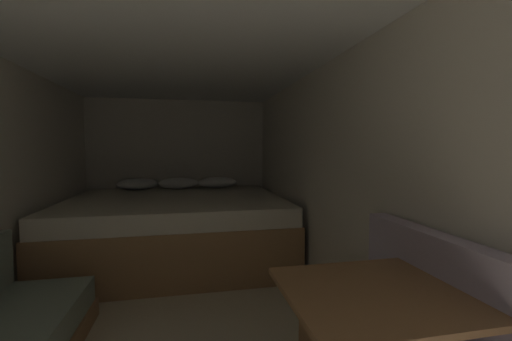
% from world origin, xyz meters
% --- Properties ---
extents(ground_plane, '(7.07, 7.07, 0.00)m').
position_xyz_m(ground_plane, '(0.00, 1.90, 0.00)').
color(ground_plane, beige).
extents(wall_back, '(2.69, 0.05, 2.04)m').
position_xyz_m(wall_back, '(0.00, 4.46, 1.02)').
color(wall_back, beige).
rests_on(wall_back, ground).
extents(wall_right, '(0.05, 5.07, 2.04)m').
position_xyz_m(wall_right, '(1.32, 1.90, 1.02)').
color(wall_right, beige).
rests_on(wall_right, ground).
extents(ceiling_slab, '(2.69, 5.07, 0.05)m').
position_xyz_m(ceiling_slab, '(0.00, 1.90, 2.07)').
color(ceiling_slab, white).
rests_on(ceiling_slab, wall_left).
extents(bed, '(2.47, 2.05, 0.90)m').
position_xyz_m(bed, '(0.00, 3.39, 0.38)').
color(bed, '#9E7247').
rests_on(bed, ground).
extents(dinette_table, '(0.69, 0.63, 0.77)m').
position_xyz_m(dinette_table, '(0.85, 0.54, 0.66)').
color(dinette_table, brown).
rests_on(dinette_table, ground).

